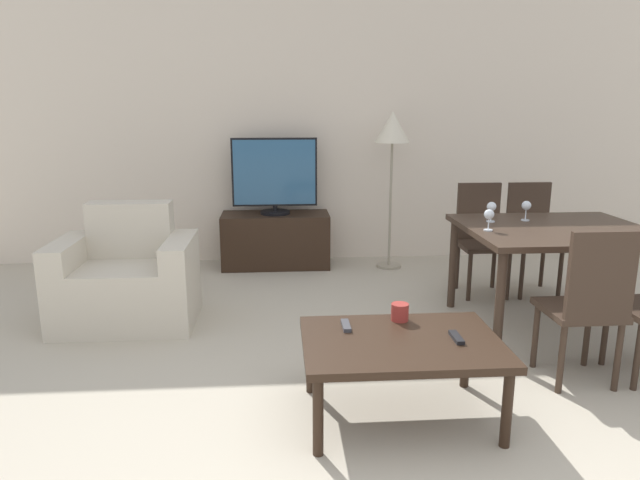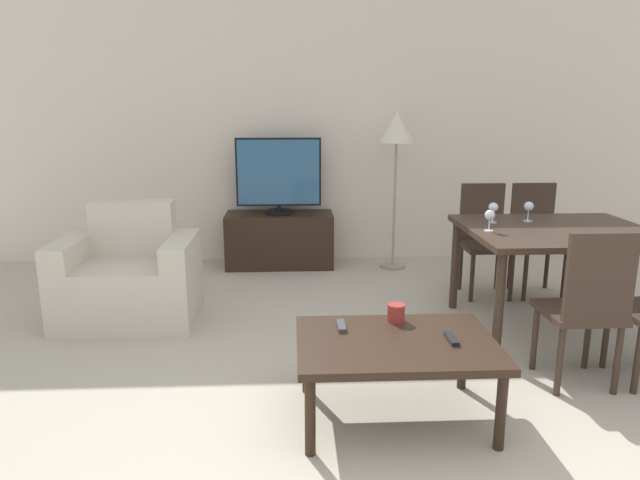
% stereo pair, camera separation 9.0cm
% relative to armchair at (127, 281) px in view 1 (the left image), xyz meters
% --- Properties ---
extents(wall_back, '(7.62, 0.06, 2.70)m').
position_rel_armchair_xyz_m(wall_back, '(1.64, 1.72, 1.04)').
color(wall_back, beige).
rests_on(wall_back, ground_plane).
extents(armchair, '(0.97, 0.69, 0.86)m').
position_rel_armchair_xyz_m(armchair, '(0.00, 0.00, 0.00)').
color(armchair, beige).
rests_on(armchair, ground_plane).
extents(tv_stand, '(1.05, 0.45, 0.53)m').
position_rel_armchair_xyz_m(tv_stand, '(1.08, 1.43, -0.05)').
color(tv_stand, black).
rests_on(tv_stand, ground_plane).
extents(tv, '(0.82, 0.29, 0.73)m').
position_rel_armchair_xyz_m(tv, '(1.08, 1.43, 0.58)').
color(tv, black).
rests_on(tv, tv_stand).
extents(coffee_table, '(0.99, 0.70, 0.43)m').
position_rel_armchair_xyz_m(coffee_table, '(1.71, -1.46, 0.07)').
color(coffee_table, black).
rests_on(coffee_table, ground_plane).
extents(dining_table, '(1.25, 1.08, 0.74)m').
position_rel_armchair_xyz_m(dining_table, '(3.03, -0.34, 0.35)').
color(dining_table, '#38281E').
rests_on(dining_table, ground_plane).
extents(dining_chair_near, '(0.40, 0.40, 0.92)m').
position_rel_armchair_xyz_m(dining_chair_near, '(2.81, -1.20, 0.19)').
color(dining_chair_near, '#38281E').
rests_on(dining_chair_near, ground_plane).
extents(dining_chair_far, '(0.40, 0.40, 0.92)m').
position_rel_armchair_xyz_m(dining_chair_far, '(3.25, 0.51, 0.19)').
color(dining_chair_far, '#38281E').
rests_on(dining_chair_far, ground_plane).
extents(dining_chair_far_left, '(0.40, 0.40, 0.92)m').
position_rel_armchair_xyz_m(dining_chair_far_left, '(2.81, 0.51, 0.19)').
color(dining_chair_far_left, '#38281E').
rests_on(dining_chair_far_left, ground_plane).
extents(floor_lamp, '(0.33, 0.33, 1.51)m').
position_rel_armchair_xyz_m(floor_lamp, '(2.19, 1.31, 0.98)').
color(floor_lamp, gray).
rests_on(floor_lamp, ground_plane).
extents(remote_primary, '(0.04, 0.15, 0.02)m').
position_rel_armchair_xyz_m(remote_primary, '(1.45, -1.28, 0.12)').
color(remote_primary, '#38383D').
rests_on(remote_primary, coffee_table).
extents(remote_secondary, '(0.04, 0.15, 0.02)m').
position_rel_armchair_xyz_m(remote_secondary, '(1.99, -1.48, 0.12)').
color(remote_secondary, black).
rests_on(remote_secondary, coffee_table).
extents(cup_white_near, '(0.09, 0.09, 0.09)m').
position_rel_armchair_xyz_m(cup_white_near, '(1.76, -1.21, 0.16)').
color(cup_white_near, maroon).
rests_on(cup_white_near, coffee_table).
extents(wine_glass_left, '(0.07, 0.07, 0.15)m').
position_rel_armchair_xyz_m(wine_glass_left, '(2.64, -0.13, 0.53)').
color(wine_glass_left, silver).
rests_on(wine_glass_left, dining_table).
extents(wine_glass_center, '(0.07, 0.07, 0.15)m').
position_rel_armchair_xyz_m(wine_glass_center, '(2.91, -0.10, 0.53)').
color(wine_glass_center, silver).
rests_on(wine_glass_center, dining_table).
extents(wine_glass_right, '(0.07, 0.07, 0.15)m').
position_rel_armchair_xyz_m(wine_glass_right, '(2.52, -0.42, 0.53)').
color(wine_glass_right, silver).
rests_on(wine_glass_right, dining_table).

